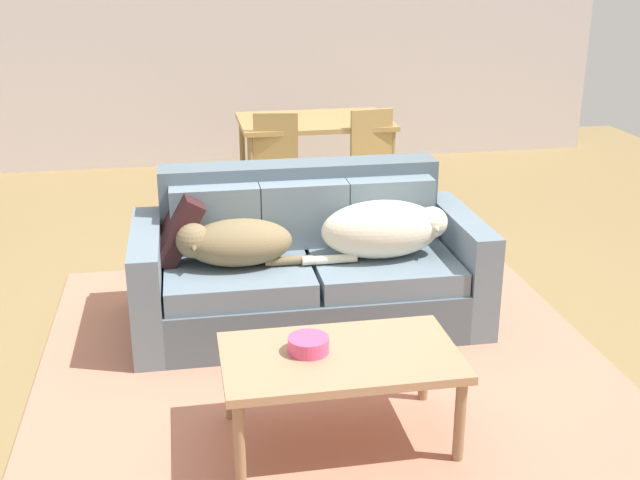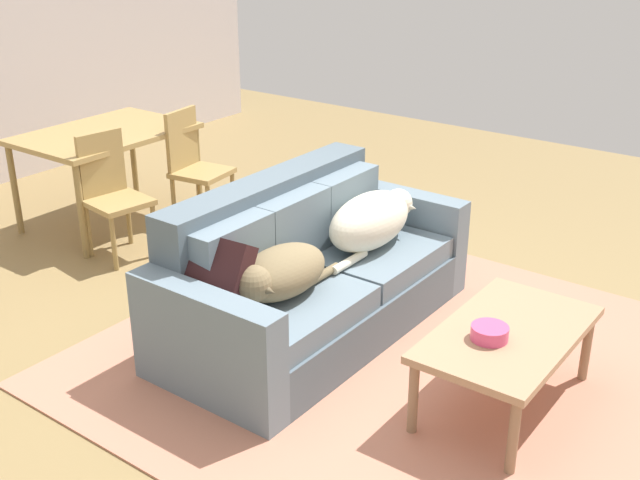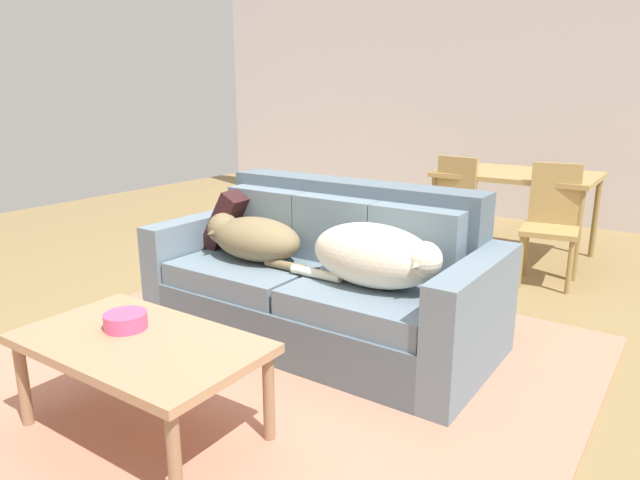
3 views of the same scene
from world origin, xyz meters
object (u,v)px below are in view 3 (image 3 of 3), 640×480
coffee_table (140,350)px  throw_pillow_by_left_arm (236,218)px  dog_on_right_cushion (376,256)px  bowl_on_coffee_table (126,321)px  dining_chair_near_left (449,207)px  dog_on_left_cushion (252,238)px  couch (326,281)px  dining_chair_near_right (551,219)px  dining_table (517,180)px

coffee_table → throw_pillow_by_left_arm: bearing=116.6°
dog_on_right_cushion → bowl_on_coffee_table: 1.27m
dog_on_right_cushion → throw_pillow_by_left_arm: (-1.18, 0.23, 0.01)m
dining_chair_near_left → dog_on_left_cushion: bearing=-95.7°
throw_pillow_by_left_arm → coffee_table: bearing=-63.4°
coffee_table → dining_chair_near_left: size_ratio=1.17×
couch → coffee_table: 1.32m
couch → dining_chair_near_left: couch is taller
throw_pillow_by_left_arm → coffee_table: size_ratio=0.39×
dining_chair_near_left → dining_chair_near_right: size_ratio=1.00×
dining_chair_near_right → dining_chair_near_left: bearing=171.4°
bowl_on_coffee_table → dining_table: (0.65, 3.60, 0.21)m
dining_chair_near_left → dining_chair_near_right: dining_chair_near_right is taller
dog_on_left_cushion → dining_chair_near_right: size_ratio=0.84×
dog_on_right_cushion → coffee_table: (-0.50, -1.14, -0.22)m
dog_on_right_cushion → dining_table: 2.50m
bowl_on_coffee_table → dining_table: 3.66m
coffee_table → bowl_on_coffee_table: 0.16m
dog_on_right_cushion → coffee_table: bearing=-113.1°
throw_pillow_by_left_arm → dining_chair_near_right: 2.38m
couch → bowl_on_coffee_table: size_ratio=11.06×
dog_on_left_cushion → dining_chair_near_left: 2.01m
coffee_table → bowl_on_coffee_table: bearing=162.2°
dining_table → dining_chair_near_left: bearing=-127.6°
couch → dog_on_left_cushion: bearing=-161.1°
couch → throw_pillow_by_left_arm: bearing=176.3°
dog_on_left_cushion → couch: bearing=18.9°
throw_pillow_by_left_arm → dining_chair_near_left: size_ratio=0.45×
bowl_on_coffee_table → dining_chair_near_left: size_ratio=0.20×
dog_on_left_cushion → dog_on_right_cushion: 0.87m
throw_pillow_by_left_arm → dining_table: (1.21, 2.27, 0.07)m
throw_pillow_by_left_arm → bowl_on_coffee_table: size_ratio=2.20×
throw_pillow_by_left_arm → dining_table: throw_pillow_by_left_arm is taller
bowl_on_coffee_table → dog_on_left_cushion: bearing=102.1°
throw_pillow_by_left_arm → dining_chair_near_left: bearing=65.3°
dining_table → dining_chair_near_right: dining_chair_near_right is taller
throw_pillow_by_left_arm → bowl_on_coffee_table: (0.55, -1.32, -0.14)m
couch → dog_on_right_cushion: 0.54m
couch → dining_table: 2.40m
dog_on_left_cushion → dining_chair_near_right: (1.32, 1.94, -0.08)m
couch → dog_on_right_cushion: couch is taller
coffee_table → bowl_on_coffee_table: size_ratio=5.72×
couch → bowl_on_coffee_table: couch is taller
dog_on_right_cushion → dining_table: (0.02, 2.50, 0.08)m
bowl_on_coffee_table → throw_pillow_by_left_arm: bearing=112.6°
dog_on_right_cushion → throw_pillow_by_left_arm: bearing=169.4°
dining_table → dining_chair_near_right: (0.42, -0.53, -0.19)m
throw_pillow_by_left_arm → dining_table: 2.57m
bowl_on_coffee_table → dining_chair_near_left: 3.08m
dog_on_left_cushion → throw_pillow_by_left_arm: 0.37m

